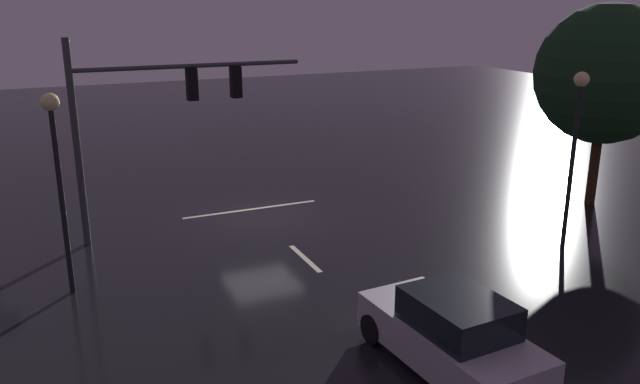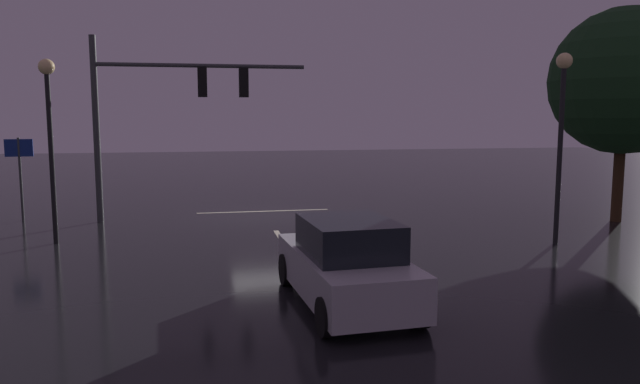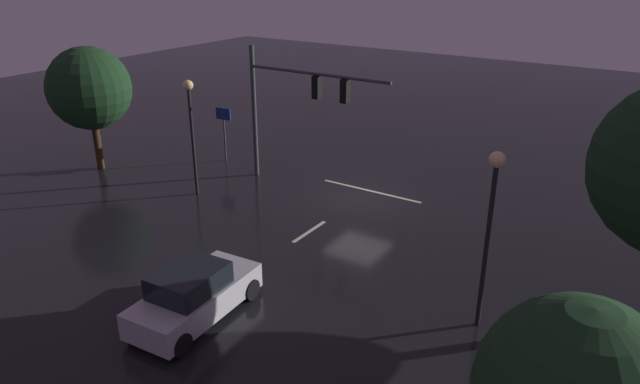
{
  "view_description": "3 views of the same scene",
  "coord_description": "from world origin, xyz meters",
  "px_view_note": "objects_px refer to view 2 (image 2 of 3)",
  "views": [
    {
      "loc": [
        6.82,
        20.27,
        7.37
      ],
      "look_at": [
        -0.34,
        4.31,
        2.09
      ],
      "focal_mm": 36.24,
      "sensor_mm": 36.0,
      "label": 1
    },
    {
      "loc": [
        2.25,
        21.69,
        3.66
      ],
      "look_at": [
        -1.15,
        4.32,
        1.39
      ],
      "focal_mm": 33.86,
      "sensor_mm": 36.0,
      "label": 2
    },
    {
      "loc": [
        -11.56,
        20.9,
        10.1
      ],
      "look_at": [
        -0.89,
        4.58,
        2.08
      ],
      "focal_mm": 32.57,
      "sensor_mm": 36.0,
      "label": 3
    }
  ],
  "objects_px": {
    "traffic_signal_assembly": "(166,99)",
    "street_lamp_right_kerb": "(49,116)",
    "route_sign": "(20,161)",
    "tree_left_far": "(624,81)",
    "street_lamp_left_kerb": "(562,113)",
    "car_approaching": "(346,265)"
  },
  "relations": [
    {
      "from": "traffic_signal_assembly",
      "to": "street_lamp_right_kerb",
      "type": "xyz_separation_m",
      "value": [
        3.01,
        3.46,
        -0.57
      ]
    },
    {
      "from": "route_sign",
      "to": "tree_left_far",
      "type": "xyz_separation_m",
      "value": [
        -20.19,
        4.05,
        2.7
      ]
    },
    {
      "from": "street_lamp_left_kerb",
      "to": "route_sign",
      "type": "xyz_separation_m",
      "value": [
        16.01,
        -7.0,
        -1.64
      ]
    },
    {
      "from": "street_lamp_left_kerb",
      "to": "tree_left_far",
      "type": "distance_m",
      "value": 5.22
    },
    {
      "from": "traffic_signal_assembly",
      "to": "car_approaching",
      "type": "bearing_deg",
      "value": 109.99
    },
    {
      "from": "street_lamp_left_kerb",
      "to": "traffic_signal_assembly",
      "type": "bearing_deg",
      "value": -29.65
    },
    {
      "from": "street_lamp_left_kerb",
      "to": "tree_left_far",
      "type": "relative_size",
      "value": 0.74
    },
    {
      "from": "street_lamp_left_kerb",
      "to": "street_lamp_right_kerb",
      "type": "xyz_separation_m",
      "value": [
        14.02,
        -2.81,
        -0.09
      ]
    },
    {
      "from": "car_approaching",
      "to": "tree_left_far",
      "type": "bearing_deg",
      "value": -147.56
    },
    {
      "from": "car_approaching",
      "to": "street_lamp_left_kerb",
      "type": "relative_size",
      "value": 0.83
    },
    {
      "from": "car_approaching",
      "to": "traffic_signal_assembly",
      "type": "bearing_deg",
      "value": -70.01
    },
    {
      "from": "route_sign",
      "to": "tree_left_far",
      "type": "relative_size",
      "value": 0.4
    },
    {
      "from": "car_approaching",
      "to": "street_lamp_right_kerb",
      "type": "xyz_separation_m",
      "value": [
        6.84,
        -7.07,
        2.83
      ]
    },
    {
      "from": "route_sign",
      "to": "traffic_signal_assembly",
      "type": "bearing_deg",
      "value": 171.7
    },
    {
      "from": "traffic_signal_assembly",
      "to": "route_sign",
      "type": "xyz_separation_m",
      "value": [
        5.01,
        -0.73,
        -2.12
      ]
    },
    {
      "from": "traffic_signal_assembly",
      "to": "street_lamp_right_kerb",
      "type": "bearing_deg",
      "value": 48.94
    },
    {
      "from": "street_lamp_left_kerb",
      "to": "street_lamp_right_kerb",
      "type": "height_order",
      "value": "street_lamp_left_kerb"
    },
    {
      "from": "traffic_signal_assembly",
      "to": "street_lamp_left_kerb",
      "type": "relative_size",
      "value": 1.35
    },
    {
      "from": "car_approaching",
      "to": "street_lamp_right_kerb",
      "type": "height_order",
      "value": "street_lamp_right_kerb"
    },
    {
      "from": "car_approaching",
      "to": "tree_left_far",
      "type": "relative_size",
      "value": 0.62
    },
    {
      "from": "car_approaching",
      "to": "street_lamp_right_kerb",
      "type": "distance_m",
      "value": 10.24
    },
    {
      "from": "street_lamp_right_kerb",
      "to": "tree_left_far",
      "type": "height_order",
      "value": "tree_left_far"
    }
  ]
}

